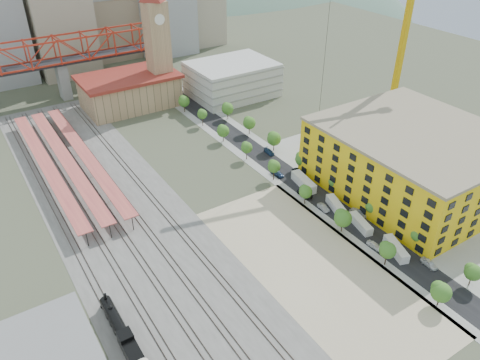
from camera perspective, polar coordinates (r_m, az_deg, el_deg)
ground at (r=135.54m, az=1.76°, el=-2.22°), size 400.00×400.00×0.00m
ballast_strip at (r=136.33m, az=-15.16°, el=-3.26°), size 36.00×165.00×0.06m
dirt_lot at (r=114.46m, az=9.10°, el=-10.38°), size 28.00×67.00×0.06m
street_asphalt at (r=153.71m, az=3.56°, el=2.31°), size 12.00×170.00×0.06m
sidewalk_west at (r=150.94m, az=1.86°, el=1.74°), size 3.00×170.00×0.04m
sidewalk_east at (r=156.64m, az=5.19°, el=2.85°), size 3.00×170.00×0.04m
construction_pad at (r=151.19m, az=20.46°, el=-0.46°), size 50.00×90.00×0.06m
rail_tracks at (r=135.91m, az=-15.87°, el=-3.45°), size 26.56×160.00×0.18m
platform_canopies at (r=156.49m, az=-20.46°, el=2.41°), size 16.00×80.00×4.12m
station_hall at (r=196.22m, az=-13.28°, el=10.57°), size 38.00×24.00×13.10m
clock_tower at (r=192.05m, az=-10.15°, el=17.40°), size 12.00×12.00×52.00m
parking_garage at (r=202.30m, az=-0.97°, el=12.20°), size 34.00×26.00×14.00m
truss_bridge at (r=208.55m, az=-21.33°, el=14.12°), size 94.00×9.60×25.60m
construction_building at (r=144.42m, az=20.41°, el=2.31°), size 44.60×50.60×18.80m
street_trees at (r=146.98m, az=5.83°, el=0.64°), size 15.40×124.40×8.00m
skyline at (r=250.34m, az=-16.27°, el=18.75°), size 133.00×46.00×60.00m
distant_hills at (r=399.94m, az=-14.36°, el=8.39°), size 647.00×264.00×227.00m
locomotive at (r=100.62m, az=-14.38°, el=-17.27°), size 2.72×20.96×5.24m
tower_crane at (r=166.34m, az=18.43°, el=16.91°), size 54.93×14.55×59.72m
site_trailer_a at (r=122.18m, az=18.48°, el=-7.97°), size 5.20×9.17×2.44m
site_trailer_b at (r=127.89m, az=14.49°, el=-5.17°), size 4.08×8.85×2.34m
site_trailer_c at (r=132.97m, az=11.61°, el=-3.11°), size 4.86×9.06×2.40m
site_trailer_d at (r=141.27m, az=7.77°, el=-0.26°), size 4.23×10.67×2.84m
car_0 at (r=122.46m, az=16.06°, el=-7.67°), size 1.98×4.26×1.41m
car_1 at (r=132.50m, az=10.12°, el=-3.34°), size 1.77×4.29×1.38m
car_2 at (r=137.24m, az=7.94°, el=-1.71°), size 2.49×5.19×1.43m
car_3 at (r=145.98m, az=4.56°, el=0.80°), size 2.48×5.04×1.41m
car_4 at (r=121.39m, az=22.06°, el=-9.43°), size 2.11×4.58×1.52m
car_5 at (r=132.08m, az=14.15°, el=-3.98°), size 1.99×4.90×1.58m
car_6 at (r=147.16m, az=7.17°, el=0.91°), size 2.61×5.16×1.40m
car_7 at (r=157.85m, az=3.57°, el=3.45°), size 2.22×4.82×1.37m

